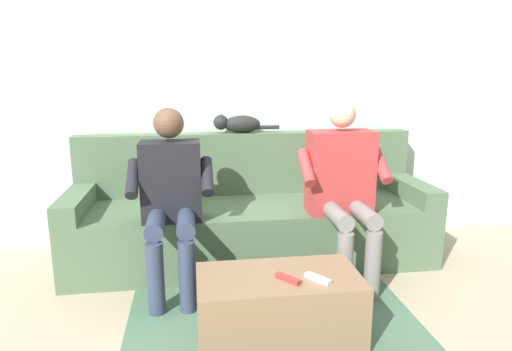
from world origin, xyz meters
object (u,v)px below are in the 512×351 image
at_px(coffee_table, 278,306).
at_px(cat_on_backrest, 238,124).
at_px(remote_red, 288,279).
at_px(person_left_seated, 343,182).
at_px(remote_white, 318,278).
at_px(person_right_seated, 171,191).
at_px(couch, 251,219).

xyz_separation_m(coffee_table, cat_on_backrest, (0.07, -1.35, 0.81)).
distance_m(cat_on_backrest, remote_red, 1.55).
xyz_separation_m(person_left_seated, remote_white, (0.38, 0.77, -0.30)).
relative_size(person_right_seated, remote_red, 8.08).
height_order(person_right_seated, cat_on_backrest, person_right_seated).
height_order(couch, person_right_seated, person_right_seated).
height_order(couch, cat_on_backrest, cat_on_backrest).
bearing_deg(cat_on_backrest, couch, 104.08).
height_order(person_right_seated, remote_red, person_right_seated).
xyz_separation_m(couch, cat_on_backrest, (0.07, -0.27, 0.68)).
distance_m(couch, cat_on_backrest, 0.74).
height_order(coffee_table, person_right_seated, person_right_seated).
distance_m(couch, coffee_table, 1.09).
relative_size(couch, remote_red, 18.17).
bearing_deg(person_right_seated, remote_red, 128.81).
xyz_separation_m(cat_on_backrest, remote_red, (-0.10, 1.41, -0.62)).
relative_size(couch, person_left_seated, 2.19).
bearing_deg(cat_on_backrest, remote_white, 99.87).
bearing_deg(remote_red, couch, -36.20).
relative_size(person_right_seated, remote_white, 7.92).
height_order(person_left_seated, remote_red, person_left_seated).
xyz_separation_m(person_left_seated, remote_red, (0.53, 0.75, -0.30)).
bearing_deg(remote_white, person_left_seated, 116.86).
bearing_deg(coffee_table, remote_red, 115.47).
bearing_deg(remote_white, remote_red, -132.92).
height_order(couch, person_left_seated, person_left_seated).
relative_size(remote_white, remote_red, 1.02).
relative_size(person_left_seated, cat_on_backrest, 2.33).
height_order(couch, remote_red, couch).
height_order(person_left_seated, remote_white, person_left_seated).
bearing_deg(remote_white, coffee_table, -151.70).
distance_m(coffee_table, remote_white, 0.27).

